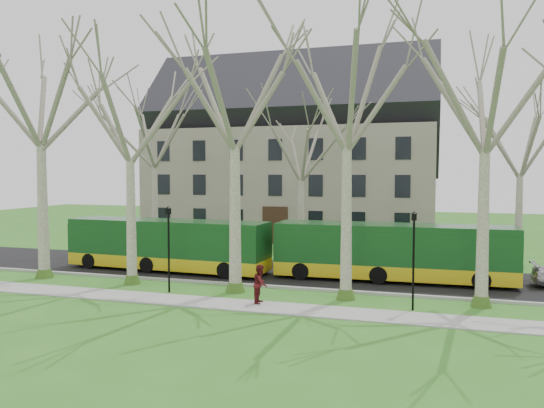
{
  "coord_description": "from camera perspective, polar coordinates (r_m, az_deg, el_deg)",
  "views": [
    {
      "loc": [
        6.74,
        -24.97,
        6.12
      ],
      "look_at": [
        -1.74,
        3.0,
        4.35
      ],
      "focal_mm": 35.0,
      "sensor_mm": 36.0,
      "label": 1
    }
  ],
  "objects": [
    {
      "name": "building",
      "position": [
        50.64,
        2.28,
        5.66
      ],
      "size": [
        26.5,
        12.2,
        16.0
      ],
      "color": "gray",
      "rests_on": "ground"
    },
    {
      "name": "tree_row_verge",
      "position": [
        26.17,
        1.94,
        5.38
      ],
      "size": [
        49.0,
        7.0,
        14.0
      ],
      "color": "gray",
      "rests_on": "ground"
    },
    {
      "name": "road",
      "position": [
        31.8,
        4.35,
        -7.59
      ],
      "size": [
        80.0,
        8.0,
        0.06
      ],
      "primitive_type": "cube",
      "color": "black",
      "rests_on": "ground"
    },
    {
      "name": "pedestrian_b",
      "position": [
        24.8,
        -1.24,
        -8.57
      ],
      "size": [
        0.73,
        0.91,
        1.78
      ],
      "primitive_type": "imported",
      "rotation": [
        0.0,
        0.0,
        1.64
      ],
      "color": "#4F1214",
      "rests_on": "sidewalk"
    },
    {
      "name": "lamp_row",
      "position": [
        25.15,
        1.15,
        -4.65
      ],
      "size": [
        36.22,
        0.22,
        4.3
      ],
      "color": "black",
      "rests_on": "ground"
    },
    {
      "name": "ground",
      "position": [
        26.58,
        1.74,
        -9.85
      ],
      "size": [
        120.0,
        120.0,
        0.0
      ],
      "primitive_type": "plane",
      "color": "#306E1F",
      "rests_on": "ground"
    },
    {
      "name": "bus_follow",
      "position": [
        30.44,
        12.78,
        -5.0
      ],
      "size": [
        13.08,
        3.03,
        3.25
      ],
      "primitive_type": null,
      "rotation": [
        0.0,
        0.0,
        0.02
      ],
      "color": "#13441A",
      "rests_on": "road"
    },
    {
      "name": "bus_lead",
      "position": [
        33.42,
        -11.21,
        -4.27
      ],
      "size": [
        12.96,
        3.33,
        3.21
      ],
      "primitive_type": null,
      "rotation": [
        0.0,
        0.0,
        -0.05
      ],
      "color": "#13441A",
      "rests_on": "road"
    },
    {
      "name": "tree_row_far",
      "position": [
        36.87,
        4.22,
        3.26
      ],
      "size": [
        33.0,
        7.0,
        12.0
      ],
      "color": "gray",
      "rests_on": "ground"
    },
    {
      "name": "curb",
      "position": [
        27.98,
        2.55,
        -9.03
      ],
      "size": [
        80.0,
        0.25,
        0.14
      ],
      "primitive_type": "cube",
      "color": "#A5A39E",
      "rests_on": "ground"
    },
    {
      "name": "sidewalk",
      "position": [
        24.24,
        0.17,
        -11.09
      ],
      "size": [
        70.0,
        2.0,
        0.06
      ],
      "primitive_type": "cube",
      "color": "gray",
      "rests_on": "ground"
    },
    {
      "name": "hedges",
      "position": [
        40.93,
        0.54,
        -3.73
      ],
      "size": [
        30.6,
        8.6,
        2.0
      ],
      "color": "#285D1A",
      "rests_on": "ground"
    }
  ]
}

